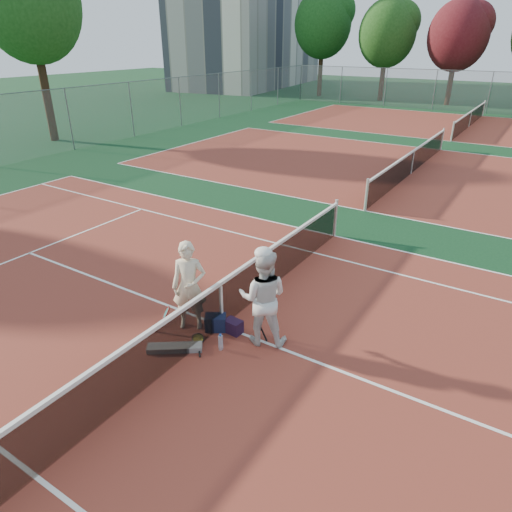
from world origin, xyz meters
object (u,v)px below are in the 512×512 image
(racket_black_held, at_px, (258,329))
(sports_bag_purple, at_px, (233,326))
(sports_bag_navy, at_px, (216,323))
(apartment_block, at_px, (251,17))
(net_main, at_px, (221,304))
(water_bottle, at_px, (221,343))
(racket_spare, at_px, (198,340))
(player_a, at_px, (189,286))
(racket_red, at_px, (167,319))
(player_b, at_px, (263,298))

(racket_black_held, bearing_deg, sports_bag_purple, -34.00)
(racket_black_held, xyz_separation_m, sports_bag_navy, (-0.92, -0.12, -0.13))
(sports_bag_navy, bearing_deg, apartment_block, 122.34)
(net_main, bearing_deg, water_bottle, -55.29)
(apartment_block, bearing_deg, sports_bag_navy, -57.66)
(racket_spare, bearing_deg, player_a, 8.01)
(racket_red, height_order, sports_bag_purple, racket_red)
(player_b, distance_m, sports_bag_purple, 1.02)
(net_main, xyz_separation_m, apartment_block, (-28.00, 44.00, 6.99))
(net_main, distance_m, water_bottle, 0.83)
(apartment_block, bearing_deg, racket_red, -58.69)
(sports_bag_purple, relative_size, water_bottle, 1.12)
(racket_black_held, height_order, water_bottle, racket_black_held)
(racket_red, xyz_separation_m, water_bottle, (1.23, 0.08, -0.12))
(player_a, xyz_separation_m, water_bottle, (0.94, -0.31, -0.76))
(racket_spare, xyz_separation_m, water_bottle, (0.49, 0.06, 0.09))
(sports_bag_navy, bearing_deg, player_b, 11.38)
(sports_bag_navy, bearing_deg, sports_bag_purple, 16.70)
(apartment_block, distance_m, player_a, 52.55)
(player_a, bearing_deg, racket_red, -158.48)
(racket_black_held, relative_size, sports_bag_navy, 1.42)
(net_main, bearing_deg, sports_bag_navy, -104.93)
(sports_bag_purple, bearing_deg, water_bottle, -78.92)
(player_a, bearing_deg, net_main, -1.41)
(racket_spare, height_order, sports_bag_purple, sports_bag_purple)
(sports_bag_navy, relative_size, water_bottle, 1.35)
(racket_spare, height_order, sports_bag_navy, sports_bag_navy)
(player_a, xyz_separation_m, racket_spare, (0.46, -0.37, -0.85))
(apartment_block, height_order, player_a, apartment_block)
(racket_black_held, distance_m, sports_bag_navy, 0.94)
(player_b, bearing_deg, sports_bag_purple, -15.94)
(racket_red, distance_m, racket_black_held, 1.81)
(apartment_block, relative_size, sports_bag_navy, 54.33)
(player_b, bearing_deg, water_bottle, 28.22)
(net_main, height_order, racket_red, net_main)
(racket_spare, xyz_separation_m, sports_bag_navy, (0.02, 0.52, 0.10))
(racket_red, bearing_deg, sports_bag_navy, -7.69)
(water_bottle, bearing_deg, apartment_block, 122.50)
(player_a, xyz_separation_m, player_b, (1.45, 0.35, 0.03))
(player_a, xyz_separation_m, sports_bag_purple, (0.83, 0.26, -0.77))
(player_b, distance_m, racket_red, 2.01)
(net_main, relative_size, apartment_block, 0.50)
(sports_bag_purple, bearing_deg, apartment_block, 122.73)
(racket_spare, height_order, water_bottle, water_bottle)
(racket_red, xyz_separation_m, racket_black_held, (1.69, 0.66, 0.02))
(net_main, xyz_separation_m, player_b, (0.93, 0.04, 0.43))
(sports_bag_purple, bearing_deg, player_a, -162.66)
(racket_spare, bearing_deg, sports_bag_purple, -73.90)
(player_a, bearing_deg, sports_bag_navy, -14.18)
(apartment_block, xyz_separation_m, racket_spare, (27.94, -44.68, -7.44))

